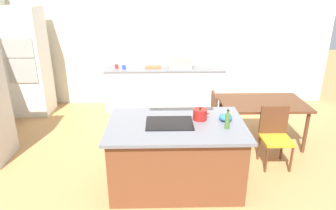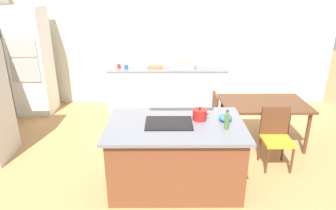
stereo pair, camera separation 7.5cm
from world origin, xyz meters
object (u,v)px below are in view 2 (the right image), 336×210
at_px(countertop_microwave, 182,62).
at_px(dining_table, 264,107).
at_px(cutting_board, 155,67).
at_px(range_hood, 169,27).
at_px(chair_facing_island, 276,133).
at_px(mixing_bowl, 225,118).
at_px(coffee_mug_red, 119,66).
at_px(chair_at_left_end, 208,116).
at_px(coffee_mug_blue, 126,67).
at_px(wall_oven_stack, 32,62).
at_px(tea_kettle, 200,115).
at_px(cooktop, 169,123).
at_px(olive_oil_bottle, 227,121).

height_order(countertop_microwave, dining_table, countertop_microwave).
distance_m(cutting_board, range_hood, 3.18).
distance_m(cutting_board, chair_facing_island, 3.09).
relative_size(mixing_bowl, coffee_mug_red, 1.90).
bearing_deg(chair_at_left_end, range_hood, -120.03).
bearing_deg(dining_table, coffee_mug_blue, 146.29).
height_order(coffee_mug_blue, chair_at_left_end, coffee_mug_blue).
height_order(coffee_mug_red, chair_facing_island, coffee_mug_red).
xyz_separation_m(mixing_bowl, wall_oven_stack, (-3.55, 2.57, 0.15)).
bearing_deg(coffee_mug_red, wall_oven_stack, -172.38).
height_order(coffee_mug_red, wall_oven_stack, wall_oven_stack).
bearing_deg(range_hood, chair_facing_island, 17.39).
bearing_deg(coffee_mug_blue, cutting_board, 10.26).
distance_m(chair_facing_island, range_hood, 2.30).
height_order(tea_kettle, wall_oven_stack, wall_oven_stack).
bearing_deg(mixing_bowl, wall_oven_stack, 144.05).
height_order(cooktop, mixing_bowl, mixing_bowl).
xyz_separation_m(cooktop, coffee_mug_red, (-1.06, 2.88, 0.04)).
bearing_deg(countertop_microwave, cooktop, -96.19).
bearing_deg(coffee_mug_red, tea_kettle, -62.13).
relative_size(countertop_microwave, coffee_mug_blue, 5.56).
distance_m(cooktop, chair_facing_island, 1.71).
bearing_deg(coffee_mug_red, chair_at_left_end, -44.85).
height_order(cutting_board, chair_facing_island, cutting_board).
bearing_deg(cooktop, wall_oven_stack, 136.77).
bearing_deg(cutting_board, olive_oil_bottle, -72.47).
xyz_separation_m(tea_kettle, olive_oil_bottle, (0.30, -0.28, 0.03)).
bearing_deg(coffee_mug_blue, cooktop, -72.40).
bearing_deg(mixing_bowl, olive_oil_bottle, -96.93).
relative_size(cooktop, tea_kettle, 2.55).
bearing_deg(chair_facing_island, dining_table, 90.00).
xyz_separation_m(coffee_mug_blue, range_hood, (0.89, -2.82, 1.16)).
distance_m(cutting_board, wall_oven_stack, 2.57).
relative_size(countertop_microwave, cutting_board, 1.47).
bearing_deg(coffee_mug_red, dining_table, -33.04).
distance_m(tea_kettle, coffee_mug_blue, 2.99).
relative_size(dining_table, chair_facing_island, 1.57).
bearing_deg(wall_oven_stack, cutting_board, 6.37).
height_order(countertop_microwave, coffee_mug_red, countertop_microwave).
relative_size(cooktop, dining_table, 0.43).
distance_m(wall_oven_stack, range_hood, 3.99).
height_order(tea_kettle, coffee_mug_blue, tea_kettle).
xyz_separation_m(countertop_microwave, dining_table, (1.27, -1.72, -0.37)).
distance_m(coffee_mug_red, wall_oven_stack, 1.78).
bearing_deg(coffee_mug_blue, countertop_microwave, 2.97).
bearing_deg(mixing_bowl, cooktop, -174.14).
xyz_separation_m(cutting_board, range_hood, (0.27, -2.93, 1.19)).
relative_size(tea_kettle, coffee_mug_red, 2.62).
xyz_separation_m(coffee_mug_red, coffee_mug_blue, (0.16, -0.06, 0.00)).
bearing_deg(mixing_bowl, chair_facing_island, 26.24).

